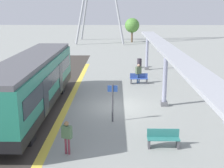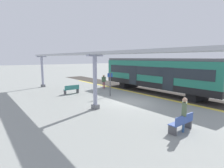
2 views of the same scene
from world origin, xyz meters
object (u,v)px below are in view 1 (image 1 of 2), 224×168
object	(u,v)px
bench_mid_platform	(139,78)
platform_info_sign	(113,99)
train_near_carriage	(33,84)
canopy_pillar_second	(165,78)
bench_near_end	(163,138)
trash_bin	(139,63)
passenger_waiting_near_edge	(67,134)
passenger_by_the_benches	(138,71)
canopy_pillar_third	(147,52)

from	to	relation	value
bench_mid_platform	platform_info_sign	bearing A→B (deg)	-103.85
train_near_carriage	platform_info_sign	xyz separation A→B (m)	(4.87, -1.49, -0.50)
bench_mid_platform	canopy_pillar_second	bearing A→B (deg)	-78.16
bench_near_end	trash_bin	bearing A→B (deg)	89.10
bench_near_end	train_near_carriage	bearing A→B (deg)	147.52
bench_near_end	passenger_waiting_near_edge	xyz separation A→B (m)	(-4.36, -0.75, 0.53)
platform_info_sign	passenger_by_the_benches	size ratio (longest dim) A/B	1.32
bench_near_end	passenger_waiting_near_edge	bearing A→B (deg)	-170.30
canopy_pillar_third	trash_bin	size ratio (longest dim) A/B	3.86
train_near_carriage	passenger_by_the_benches	xyz separation A→B (m)	(6.97, 7.24, -0.79)
bench_mid_platform	passenger_waiting_near_edge	size ratio (longest dim) A/B	0.97
canopy_pillar_second	bench_mid_platform	world-z (taller)	canopy_pillar_second
train_near_carriage	canopy_pillar_second	bearing A→B (deg)	9.16
train_near_carriage	trash_bin	bearing A→B (deg)	61.60
train_near_carriage	bench_mid_platform	world-z (taller)	train_near_carriage
bench_mid_platform	canopy_pillar_third	bearing A→B (deg)	77.88
platform_info_sign	passenger_waiting_near_edge	size ratio (longest dim) A/B	1.41
bench_near_end	bench_mid_platform	distance (m)	11.82
canopy_pillar_third	passenger_waiting_near_edge	world-z (taller)	canopy_pillar_third
canopy_pillar_second	platform_info_sign	size ratio (longest dim) A/B	1.70
bench_mid_platform	passenger_waiting_near_edge	world-z (taller)	passenger_waiting_near_edge
canopy_pillar_third	passenger_waiting_near_edge	bearing A→B (deg)	-106.25
passenger_waiting_near_edge	passenger_by_the_benches	xyz separation A→B (m)	(4.05, 12.62, 0.07)
bench_mid_platform	trash_bin	bearing A→B (deg)	85.34
platform_info_sign	passenger_by_the_benches	distance (m)	8.99
canopy_pillar_third	trash_bin	world-z (taller)	canopy_pillar_third
train_near_carriage	passenger_by_the_benches	distance (m)	10.08
canopy_pillar_third	trash_bin	bearing A→B (deg)	121.43
passenger_waiting_near_edge	platform_info_sign	bearing A→B (deg)	63.22
canopy_pillar_third	passenger_waiting_near_edge	size ratio (longest dim) A/B	2.40
platform_info_sign	bench_mid_platform	bearing A→B (deg)	76.15
canopy_pillar_third	passenger_waiting_near_edge	xyz separation A→B (m)	(-5.33, -18.28, -0.92)
bench_near_end	platform_info_sign	size ratio (longest dim) A/B	0.68
canopy_pillar_second	trash_bin	size ratio (longest dim) A/B	3.86
bench_near_end	passenger_by_the_benches	xyz separation A→B (m)	(-0.31, 11.87, 0.60)
bench_near_end	passenger_waiting_near_edge	size ratio (longest dim) A/B	0.96
train_near_carriage	canopy_pillar_third	bearing A→B (deg)	57.43
train_near_carriage	bench_mid_platform	distance (m)	10.14
canopy_pillar_second	canopy_pillar_third	size ratio (longest dim) A/B	1.00
trash_bin	bench_mid_platform	bearing A→B (deg)	-94.66
passenger_by_the_benches	passenger_waiting_near_edge	bearing A→B (deg)	-107.81
canopy_pillar_third	passenger_by_the_benches	bearing A→B (deg)	-102.67
bench_near_end	trash_bin	size ratio (longest dim) A/B	1.55
train_near_carriage	platform_info_sign	world-z (taller)	train_near_carriage
train_near_carriage	canopy_pillar_second	distance (m)	8.35
canopy_pillar_third	train_near_carriage	bearing A→B (deg)	-122.57
trash_bin	passenger_waiting_near_edge	distance (m)	19.93
canopy_pillar_second	platform_info_sign	world-z (taller)	canopy_pillar_second
train_near_carriage	bench_near_end	xyz separation A→B (m)	(7.28, -4.63, -1.39)
platform_info_sign	train_near_carriage	bearing A→B (deg)	162.97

